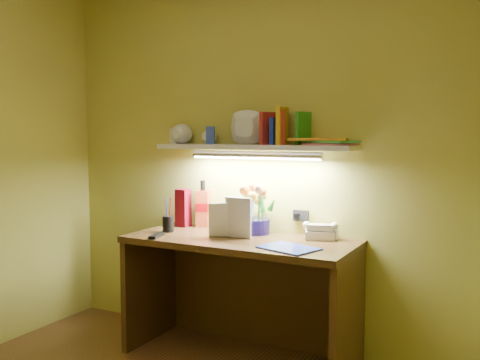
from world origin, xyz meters
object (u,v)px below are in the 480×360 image
flower_bouquet (255,208)px  desk_clock (332,234)px  desk (240,299)px  telephone (320,230)px  whisky_bottle (203,204)px

flower_bouquet → desk_clock: 0.52m
desk → telephone: 0.65m
desk → desk_clock: bearing=22.3°
desk → flower_bouquet: size_ratio=4.28×
desk_clock → desk: bearing=-156.7°
telephone → desk_clock: 0.07m
whisky_bottle → flower_bouquet: bearing=-8.6°
desk → desk_clock: 0.69m
desk → flower_bouquet: flower_bouquet is taller
flower_bouquet → desk_clock: size_ratio=4.74×
desk → telephone: telephone is taller
whisky_bottle → desk_clock: bearing=-2.3°
flower_bouquet → telephone: bearing=2.6°
telephone → whisky_bottle: 0.86m
flower_bouquet → telephone: 0.44m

